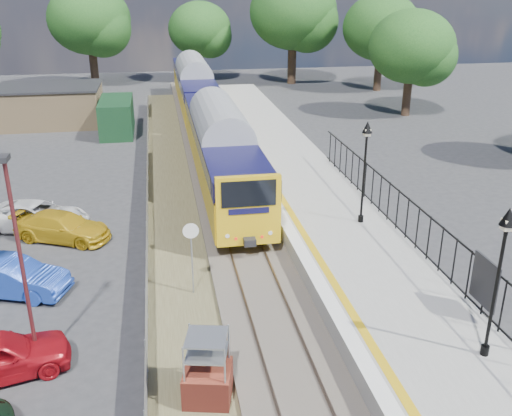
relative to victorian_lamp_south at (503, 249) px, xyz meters
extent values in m
plane|color=#2D2D30|center=(-5.50, 4.00, -4.30)|extent=(120.00, 120.00, 0.00)
cube|color=#473F38|center=(-5.50, 14.00, -4.20)|extent=(3.40, 80.00, 0.20)
cube|color=#4C472D|center=(-8.40, 12.00, -4.27)|extent=(2.60, 70.00, 0.06)
cube|color=brown|center=(-6.22, 14.00, -4.08)|extent=(0.07, 80.00, 0.14)
cube|color=brown|center=(-4.78, 14.00, -4.08)|extent=(0.07, 80.00, 0.14)
cube|color=gray|center=(-1.30, 12.00, -3.85)|extent=(5.00, 70.00, 0.90)
cube|color=silver|center=(-3.55, 12.00, -3.39)|extent=(0.50, 70.00, 0.01)
cube|color=gold|center=(-3.05, 12.00, -3.39)|extent=(0.30, 70.00, 0.01)
cylinder|color=black|center=(0.00, 0.00, -3.25)|extent=(0.24, 0.24, 0.30)
cylinder|color=black|center=(0.00, 0.00, -1.40)|extent=(0.10, 0.10, 3.70)
cube|color=black|center=(0.00, 0.00, 0.55)|extent=(0.08, 0.08, 0.30)
cube|color=beige|center=(0.00, 0.00, 0.72)|extent=(0.26, 0.26, 0.30)
cone|color=black|center=(0.00, 0.00, 0.95)|extent=(0.44, 0.44, 0.50)
cylinder|color=black|center=(-0.20, 10.00, -3.25)|extent=(0.24, 0.24, 0.30)
cylinder|color=black|center=(-0.20, 10.00, -1.40)|extent=(0.10, 0.10, 3.70)
cube|color=black|center=(-0.20, 10.00, 0.55)|extent=(0.08, 0.08, 0.30)
cube|color=beige|center=(-0.20, 10.00, 0.72)|extent=(0.26, 0.26, 0.30)
cone|color=black|center=(-0.20, 10.00, 0.95)|extent=(0.44, 0.44, 0.50)
cube|color=black|center=(1.05, 6.50, -1.65)|extent=(0.05, 26.00, 0.05)
cube|color=black|center=(1.00, 2.00, -2.20)|extent=(0.08, 1.40, 1.60)
cube|color=tan|center=(-17.50, 36.00, -2.80)|extent=(8.00, 6.00, 3.00)
cube|color=black|center=(-17.50, 36.00, -1.25)|extent=(8.20, 6.20, 0.15)
cube|color=#133419|center=(-12.00, 32.00, -3.00)|extent=(2.40, 6.00, 2.60)
cylinder|color=#332319|center=(-15.50, 54.00, -2.37)|extent=(0.88, 0.88, 3.85)
ellipsoid|color=#184818|center=(-15.50, 54.00, 2.85)|extent=(8.80, 8.80, 7.48)
cylinder|color=#332319|center=(-3.50, 56.00, -2.72)|extent=(0.72, 0.72, 3.15)
ellipsoid|color=#184818|center=(-3.50, 56.00, 1.55)|extent=(7.20, 7.20, 6.12)
cylinder|color=#332319|center=(6.50, 52.00, -2.20)|extent=(0.96, 0.96, 4.20)
ellipsoid|color=#184818|center=(6.50, 52.00, 3.50)|extent=(9.60, 9.60, 8.16)
cylinder|color=#332319|center=(14.50, 46.00, -2.55)|extent=(0.80, 0.80, 3.50)
ellipsoid|color=#184818|center=(14.50, 46.00, 2.20)|extent=(8.00, 8.00, 6.80)
cylinder|color=#332319|center=(12.50, 34.00, -2.72)|extent=(0.72, 0.72, 3.15)
ellipsoid|color=#184818|center=(12.50, 34.00, 1.55)|extent=(7.20, 7.20, 6.12)
cube|color=gold|center=(-5.50, 18.95, -2.61)|extent=(2.80, 20.00, 1.90)
cube|color=#100F38|center=(-5.50, 18.95, -1.31)|extent=(2.82, 20.00, 0.90)
cube|color=black|center=(-5.50, 18.95, -1.31)|extent=(2.82, 18.00, 0.70)
cube|color=black|center=(-5.50, 18.95, -3.79)|extent=(2.00, 18.00, 0.45)
cube|color=gold|center=(-5.50, 39.55, -2.61)|extent=(2.80, 20.00, 1.90)
cube|color=#100F38|center=(-5.50, 39.55, -1.31)|extent=(2.82, 20.00, 0.90)
cube|color=black|center=(-5.50, 39.55, -1.31)|extent=(2.82, 18.00, 0.70)
cube|color=black|center=(-5.50, 39.55, -3.79)|extent=(2.00, 18.00, 0.45)
cube|color=black|center=(-5.50, 8.74, -1.26)|extent=(2.24, 0.04, 1.10)
cube|color=maroon|center=(-8.00, 0.58, -3.80)|extent=(1.55, 1.55, 1.00)
cylinder|color=#999EA3|center=(-8.00, 6.46, -2.99)|extent=(0.06, 0.06, 2.62)
cylinder|color=silver|center=(-8.00, 6.41, -1.68)|extent=(0.59, 0.04, 0.59)
cylinder|color=#49181A|center=(-13.01, 3.02, -1.01)|extent=(0.12, 0.12, 6.57)
cube|color=black|center=(-13.01, 3.02, 2.32)|extent=(0.25, 0.50, 0.15)
imported|color=#1A3BA1|center=(-14.72, 7.63, -3.59)|extent=(4.57, 2.85, 1.42)
imported|color=gold|center=(-13.48, 12.34, -3.66)|extent=(4.76, 3.44, 1.28)
imported|color=silver|center=(-14.81, 13.73, -3.62)|extent=(5.32, 3.77, 1.35)
camera|label=1|loc=(-8.91, -12.44, 6.70)|focal=40.00mm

